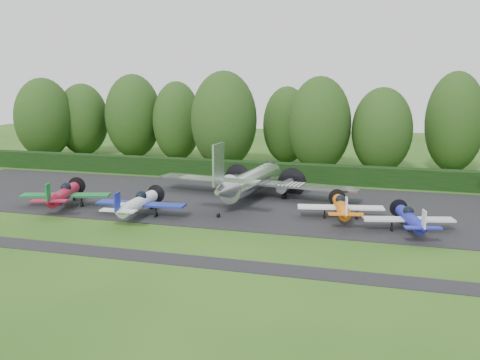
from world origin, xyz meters
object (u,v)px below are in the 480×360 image
(light_plane_red, at_px, (64,194))
(transport_plane, at_px, (251,181))
(light_plane_white, at_px, (138,203))
(light_plane_blue, at_px, (410,219))
(light_plane_orange, at_px, (341,207))

(light_plane_red, bearing_deg, transport_plane, 44.17)
(light_plane_white, relative_size, light_plane_blue, 1.13)
(transport_plane, relative_size, light_plane_red, 2.43)
(transport_plane, xyz_separation_m, light_plane_orange, (8.70, -5.02, -0.65))
(light_plane_white, xyz_separation_m, light_plane_orange, (15.74, 3.71, -0.10))
(transport_plane, bearing_deg, light_plane_white, -135.30)
(light_plane_orange, relative_size, light_plane_blue, 1.03)
(light_plane_red, xyz_separation_m, light_plane_orange, (23.34, 2.62, -0.13))
(light_plane_white, bearing_deg, light_plane_red, 174.47)
(light_plane_orange, height_order, light_plane_blue, light_plane_orange)
(transport_plane, distance_m, light_plane_red, 16.52)
(light_plane_white, distance_m, light_plane_orange, 16.17)
(light_plane_red, relative_size, light_plane_orange, 1.12)
(transport_plane, bearing_deg, light_plane_blue, -33.88)
(transport_plane, height_order, light_plane_orange, transport_plane)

